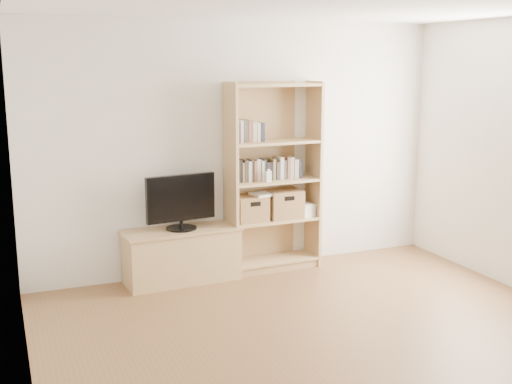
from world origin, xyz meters
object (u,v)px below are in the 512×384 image
bookshelf (273,177)px  laptop (266,194)px  basket_left (251,208)px  basket_right (284,204)px  baby_monitor (269,177)px  tv_stand (182,256)px  television (181,202)px

bookshelf → laptop: bearing=-169.2°
bookshelf → basket_left: bearing=-178.8°
bookshelf → basket_left: bookshelf is taller
basket_right → baby_monitor: bearing=-152.9°
bookshelf → basket_left: 0.41m
basket_right → laptop: size_ratio=1.17×
basket_left → baby_monitor: bearing=-32.9°
basket_right → bookshelf: bearing=-179.8°
tv_stand → laptop: bearing=-2.5°
television → basket_left: television is taller
bookshelf → basket_right: 0.32m
bookshelf → baby_monitor: 0.16m
television → basket_right: bearing=-5.2°
basket_right → laptop: bearing=-173.8°
laptop → bookshelf: bearing=2.7°
bookshelf → baby_monitor: bookshelf is taller
basket_left → basket_right: size_ratio=0.90×
basket_left → basket_right: 0.39m
tv_stand → basket_right: basket_right is taller
basket_left → tv_stand: bearing=-179.2°
tv_stand → television: bearing=0.0°
basket_left → basket_right: bearing=1.3°
television → basket_right: 1.15m
tv_stand → laptop: size_ratio=3.71×
tv_stand → basket_left: 0.86m
bookshelf → laptop: (-0.10, -0.02, -0.16)m
baby_monitor → laptop: baby_monitor is taller
television → laptop: (0.92, 0.01, 0.01)m
baby_monitor → laptop: size_ratio=0.37×
tv_stand → television: (0.00, 0.00, 0.56)m
bookshelf → basket_right: bearing=-2.6°
basket_left → basket_right: (0.39, 0.01, 0.01)m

